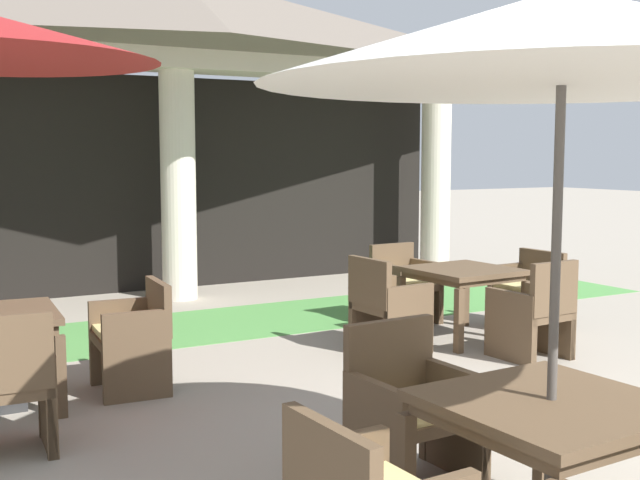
{
  "coord_description": "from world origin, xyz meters",
  "views": [
    {
      "loc": [
        -3.44,
        -2.58,
        1.84
      ],
      "look_at": [
        -0.08,
        3.37,
        1.11
      ],
      "focal_mm": 45.37,
      "sensor_mm": 36.0,
      "label": 1
    }
  ],
  "objects_px": {
    "patio_table_mid_left": "(550,419)",
    "patio_table_mid_right": "(463,277)",
    "patio_chair_mid_left_north": "(411,411)",
    "patio_umbrella_mid_left": "(562,40)",
    "patio_chair_mid_right_west": "(387,307)",
    "patio_chair_mid_right_east": "(529,291)",
    "patio_chair_near_foreground_east": "(134,338)",
    "patio_chair_mid_right_north": "(404,285)",
    "patio_chair_mid_right_south": "(534,314)"
  },
  "relations": [
    {
      "from": "patio_chair_mid_right_east",
      "to": "patio_table_mid_left",
      "type": "bearing_deg",
      "value": 134.29
    },
    {
      "from": "patio_chair_mid_left_north",
      "to": "patio_chair_mid_right_east",
      "type": "height_order",
      "value": "patio_chair_mid_left_north"
    },
    {
      "from": "patio_umbrella_mid_left",
      "to": "patio_chair_mid_right_south",
      "type": "height_order",
      "value": "patio_umbrella_mid_left"
    },
    {
      "from": "patio_chair_mid_left_north",
      "to": "patio_chair_mid_right_east",
      "type": "bearing_deg",
      "value": -144.69
    },
    {
      "from": "patio_chair_mid_right_west",
      "to": "patio_umbrella_mid_left",
      "type": "bearing_deg",
      "value": -26.14
    },
    {
      "from": "patio_umbrella_mid_left",
      "to": "patio_chair_mid_right_south",
      "type": "distance_m",
      "value": 4.17
    },
    {
      "from": "patio_chair_mid_left_north",
      "to": "patio_chair_mid_right_north",
      "type": "relative_size",
      "value": 1.05
    },
    {
      "from": "patio_table_mid_left",
      "to": "patio_table_mid_right",
      "type": "bearing_deg",
      "value": 55.75
    },
    {
      "from": "patio_chair_near_foreground_east",
      "to": "patio_table_mid_left",
      "type": "bearing_deg",
      "value": -161.49
    },
    {
      "from": "patio_table_mid_left",
      "to": "patio_chair_mid_left_north",
      "type": "xyz_separation_m",
      "value": [
        -0.04,
        1.01,
        -0.24
      ]
    },
    {
      "from": "patio_umbrella_mid_left",
      "to": "patio_chair_mid_right_west",
      "type": "bearing_deg",
      "value": 66.79
    },
    {
      "from": "patio_umbrella_mid_left",
      "to": "patio_table_mid_right",
      "type": "height_order",
      "value": "patio_umbrella_mid_left"
    },
    {
      "from": "patio_chair_mid_left_north",
      "to": "patio_table_mid_right",
      "type": "bearing_deg",
      "value": -136.25
    },
    {
      "from": "patio_chair_near_foreground_east",
      "to": "patio_chair_mid_right_south",
      "type": "bearing_deg",
      "value": -98.98
    },
    {
      "from": "patio_umbrella_mid_left",
      "to": "patio_table_mid_right",
      "type": "bearing_deg",
      "value": 55.75
    },
    {
      "from": "patio_table_mid_left",
      "to": "patio_chair_near_foreground_east",
      "type": "bearing_deg",
      "value": 104.42
    },
    {
      "from": "patio_umbrella_mid_left",
      "to": "patio_chair_mid_left_north",
      "type": "xyz_separation_m",
      "value": [
        -0.04,
        1.01,
        -1.93
      ]
    },
    {
      "from": "patio_chair_near_foreground_east",
      "to": "patio_chair_mid_right_east",
      "type": "bearing_deg",
      "value": -83.36
    },
    {
      "from": "patio_chair_mid_left_north",
      "to": "patio_table_mid_right",
      "type": "distance_m",
      "value": 3.65
    },
    {
      "from": "patio_table_mid_left",
      "to": "patio_chair_mid_right_north",
      "type": "bearing_deg",
      "value": 62.02
    },
    {
      "from": "patio_chair_near_foreground_east",
      "to": "patio_chair_mid_right_west",
      "type": "relative_size",
      "value": 0.96
    },
    {
      "from": "patio_umbrella_mid_left",
      "to": "patio_chair_mid_right_east",
      "type": "height_order",
      "value": "patio_umbrella_mid_left"
    },
    {
      "from": "patio_table_mid_left",
      "to": "patio_chair_mid_left_north",
      "type": "relative_size",
      "value": 1.17
    },
    {
      "from": "patio_table_mid_left",
      "to": "patio_table_mid_right",
      "type": "height_order",
      "value": "patio_table_mid_left"
    },
    {
      "from": "patio_chair_near_foreground_east",
      "to": "patio_table_mid_left",
      "type": "xyz_separation_m",
      "value": [
        0.9,
        -3.5,
        0.23
      ]
    },
    {
      "from": "patio_chair_mid_right_west",
      "to": "patio_chair_near_foreground_east",
      "type": "bearing_deg",
      "value": -90.67
    },
    {
      "from": "patio_chair_near_foreground_east",
      "to": "patio_table_mid_left",
      "type": "relative_size",
      "value": 0.82
    },
    {
      "from": "patio_table_mid_left",
      "to": "patio_chair_mid_right_west",
      "type": "xyz_separation_m",
      "value": [
        1.54,
        3.59,
        -0.23
      ]
    },
    {
      "from": "patio_chair_mid_right_south",
      "to": "patio_umbrella_mid_left",
      "type": "bearing_deg",
      "value": -136.03
    },
    {
      "from": "patio_table_mid_left",
      "to": "patio_umbrella_mid_left",
      "type": "xyz_separation_m",
      "value": [
        0.0,
        -0.0,
        1.69
      ]
    },
    {
      "from": "patio_chair_mid_right_east",
      "to": "patio_chair_near_foreground_east",
      "type": "bearing_deg",
      "value": 89.62
    },
    {
      "from": "patio_chair_mid_left_north",
      "to": "patio_chair_mid_right_west",
      "type": "distance_m",
      "value": 3.03
    },
    {
      "from": "patio_chair_mid_left_north",
      "to": "patio_chair_mid_right_east",
      "type": "relative_size",
      "value": 1.09
    },
    {
      "from": "patio_chair_mid_left_north",
      "to": "patio_table_mid_left",
      "type": "bearing_deg",
      "value": 90.0
    },
    {
      "from": "patio_chair_mid_left_north",
      "to": "patio_table_mid_right",
      "type": "height_order",
      "value": "patio_chair_mid_left_north"
    },
    {
      "from": "patio_chair_mid_left_north",
      "to": "patio_chair_mid_right_east",
      "type": "xyz_separation_m",
      "value": [
        3.46,
        2.68,
        -0.0
      ]
    },
    {
      "from": "patio_chair_mid_left_north",
      "to": "patio_chair_mid_right_south",
      "type": "xyz_separation_m",
      "value": [
        2.57,
        1.69,
        0.0
      ]
    },
    {
      "from": "patio_chair_mid_left_north",
      "to": "patio_chair_mid_right_north",
      "type": "bearing_deg",
      "value": -127.22
    },
    {
      "from": "patio_chair_near_foreground_east",
      "to": "patio_umbrella_mid_left",
      "type": "height_order",
      "value": "patio_umbrella_mid_left"
    },
    {
      "from": "patio_umbrella_mid_left",
      "to": "patio_table_mid_left",
      "type": "bearing_deg",
      "value": 90.0
    },
    {
      "from": "patio_chair_mid_right_west",
      "to": "patio_chair_mid_right_east",
      "type": "height_order",
      "value": "patio_chair_mid_right_west"
    },
    {
      "from": "patio_umbrella_mid_left",
      "to": "patio_chair_mid_right_north",
      "type": "bearing_deg",
      "value": 62.02
    },
    {
      "from": "patio_chair_near_foreground_east",
      "to": "patio_chair_mid_right_west",
      "type": "xyz_separation_m",
      "value": [
        2.44,
        0.1,
        0.0
      ]
    },
    {
      "from": "patio_table_mid_left",
      "to": "patio_chair_mid_left_north",
      "type": "height_order",
      "value": "patio_chair_mid_left_north"
    },
    {
      "from": "patio_chair_mid_right_north",
      "to": "patio_chair_mid_right_east",
      "type": "xyz_separation_m",
      "value": [
        0.98,
        -0.89,
        -0.01
      ]
    },
    {
      "from": "patio_table_mid_left",
      "to": "patio_chair_mid_right_south",
      "type": "bearing_deg",
      "value": 46.9
    },
    {
      "from": "patio_table_mid_left",
      "to": "patio_chair_mid_right_east",
      "type": "xyz_separation_m",
      "value": [
        3.41,
        3.69,
        -0.25
      ]
    },
    {
      "from": "patio_chair_mid_right_north",
      "to": "patio_chair_mid_right_east",
      "type": "bearing_deg",
      "value": 134.98
    },
    {
      "from": "patio_table_mid_right",
      "to": "patio_chair_mid_right_east",
      "type": "height_order",
      "value": "patio_chair_mid_right_east"
    },
    {
      "from": "patio_chair_mid_right_west",
      "to": "patio_chair_mid_right_east",
      "type": "distance_m",
      "value": 1.87
    }
  ]
}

